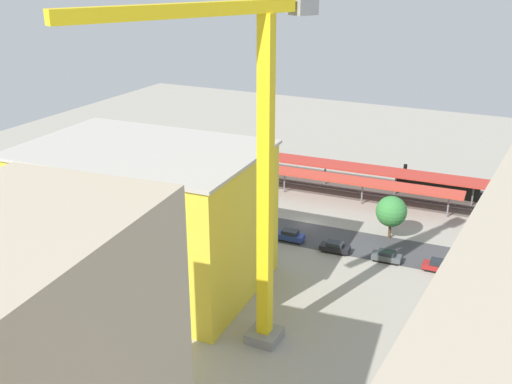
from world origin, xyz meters
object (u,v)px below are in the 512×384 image
(parked_car_1, at_px, (440,266))
(street_tree_5, at_px, (154,168))
(locomotive, at_px, (442,186))
(box_truck_0, at_px, (145,210))
(platform_canopy_near, at_px, (323,176))
(street_tree_1, at_px, (177,173))
(parked_car_4, at_px, (290,236))
(freight_coach_far, at_px, (210,154))
(street_tree_2, at_px, (391,211))
(street_tree_0, at_px, (142,164))
(street_tree_4, at_px, (133,158))
(parked_car_5, at_px, (245,228))
(traffic_light, at_px, (226,209))
(parked_car_2, at_px, (386,257))
(construction_building, at_px, (146,217))
(tower_crane, at_px, (250,159))
(parked_car_3, at_px, (335,248))
(platform_canopy_far, at_px, (325,164))
(parked_car_0, at_px, (499,280))

(parked_car_1, relative_size, street_tree_5, 0.70)
(locomotive, height_order, parked_car_1, locomotive)
(street_tree_5, bearing_deg, box_truck_0, 117.00)
(platform_canopy_near, height_order, street_tree_1, street_tree_1)
(parked_car_1, bearing_deg, parked_car_4, 0.08)
(freight_coach_far, xyz_separation_m, parked_car_1, (-51.38, 24.59, -2.57))
(platform_canopy_near, height_order, freight_coach_far, freight_coach_far)
(parked_car_1, xyz_separation_m, street_tree_2, (9.05, -7.71, 3.80))
(street_tree_0, bearing_deg, parked_car_4, 165.85)
(freight_coach_far, relative_size, street_tree_4, 2.08)
(parked_car_5, distance_m, traffic_light, 4.44)
(street_tree_1, height_order, street_tree_4, street_tree_4)
(street_tree_2, bearing_deg, parked_car_4, 29.27)
(parked_car_2, distance_m, parked_car_4, 15.35)
(parked_car_5, height_order, street_tree_4, street_tree_4)
(construction_building, bearing_deg, tower_crane, 155.81)
(street_tree_5, height_order, traffic_light, street_tree_5)
(parked_car_4, distance_m, street_tree_4, 37.67)
(tower_crane, bearing_deg, street_tree_5, -43.44)
(box_truck_0, xyz_separation_m, street_tree_1, (-0.10, -10.28, 3.50))
(freight_coach_far, distance_m, street_tree_5, 16.26)
(platform_canopy_near, distance_m, box_truck_0, 32.69)
(freight_coach_far, xyz_separation_m, street_tree_2, (-42.33, 16.87, 1.24))
(parked_car_4, bearing_deg, parked_car_3, 175.06)
(platform_canopy_far, bearing_deg, freight_coach_far, 4.26)
(platform_canopy_far, distance_m, tower_crane, 57.52)
(parked_car_1, height_order, box_truck_0, box_truck_0)
(platform_canopy_near, height_order, locomotive, locomotive)
(parked_car_3, xyz_separation_m, street_tree_4, (43.84, -9.50, 5.19))
(parked_car_1, distance_m, parked_car_4, 22.87)
(locomotive, bearing_deg, street_tree_1, 28.19)
(parked_car_4, bearing_deg, locomotive, -120.54)
(platform_canopy_near, xyz_separation_m, tower_crane, (-8.09, 46.46, 18.12))
(parked_car_4, height_order, tower_crane, tower_crane)
(parked_car_0, bearing_deg, box_truck_0, 2.58)
(parked_car_1, relative_size, traffic_light, 0.81)
(parked_car_4, bearing_deg, parked_car_5, 0.99)
(platform_canopy_far, relative_size, street_tree_5, 8.99)
(platform_canopy_far, height_order, street_tree_2, street_tree_2)
(platform_canopy_near, bearing_deg, tower_crane, 99.88)
(parked_car_2, bearing_deg, platform_canopy_near, -49.10)
(parked_car_1, relative_size, parked_car_3, 1.05)
(locomotive, distance_m, parked_car_2, 31.07)
(parked_car_4, distance_m, street_tree_1, 26.77)
(parked_car_2, distance_m, street_tree_1, 41.65)
(platform_canopy_near, xyz_separation_m, parked_car_3, (-9.19, 19.95, -3.52))
(locomotive, distance_m, freight_coach_far, 47.01)
(parked_car_4, bearing_deg, street_tree_4, -13.71)
(construction_building, bearing_deg, parked_car_1, -153.70)
(parked_car_3, relative_size, box_truck_0, 0.46)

